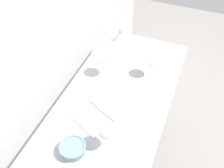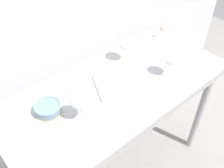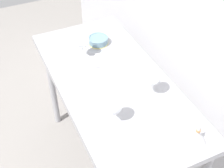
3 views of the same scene
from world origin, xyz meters
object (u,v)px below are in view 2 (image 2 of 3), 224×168
Objects in this scene: open_notebook at (97,90)px; decanter_funnel at (161,33)px; wine_glass_near_right at (171,59)px; wine_glass_near_left at (80,101)px; wine_glass_far_right at (126,43)px; tasting_sheet_upper at (148,52)px; tasting_bowl at (48,108)px.

open_notebook is 2.76× the size of decanter_funnel.
open_notebook is (-0.42, 0.18, -0.12)m from wine_glass_near_right.
open_notebook is at bearing 32.28° from wine_glass_near_left.
wine_glass_far_right is 0.81× the size of tasting_sheet_upper.
wine_glass_far_right is at bearing 179.26° from tasting_sheet_upper.
wine_glass_far_right is 0.55m from wine_glass_near_left.
wine_glass_near_right is 0.29m from tasting_sheet_upper.
wine_glass_near_right is at bearing -102.03° from tasting_sheet_upper.
wine_glass_far_right is at bearing -175.01° from decanter_funnel.
wine_glass_near_right is at bearing -132.66° from decanter_funnel.
wine_glass_near_left reaches higher than decanter_funnel.
wine_glass_near_left is 0.73m from tasting_sheet_upper.
open_notebook is at bearing -163.50° from tasting_sheet_upper.
tasting_sheet_upper is (0.70, 0.20, -0.13)m from wine_glass_near_left.
wine_glass_far_right reaches higher than wine_glass_near_left.
tasting_bowl is (-0.29, 0.03, 0.02)m from open_notebook.
tasting_bowl is at bearing -173.18° from wine_glass_far_right.
decanter_funnel is (1.00, 0.11, 0.01)m from tasting_bowl.
open_notebook is at bearing 156.89° from wine_glass_near_right.
wine_glass_near_left is 0.21m from tasting_bowl.
wine_glass_near_left is at bearing -156.11° from wine_glass_far_right.
wine_glass_near_left reaches higher than wine_glass_near_right.
wine_glass_far_right is 0.23m from tasting_sheet_upper.
decanter_funnel is at bearing 6.10° from tasting_bowl.
open_notebook is 0.51m from tasting_sheet_upper.
wine_glass_near_left is at bearing -156.36° from tasting_sheet_upper.
decanter_funnel is at bearing 35.33° from open_notebook.
tasting_sheet_upper is (0.51, 0.08, -0.00)m from open_notebook.
tasting_bowl is (-0.61, -0.07, -0.11)m from wine_glass_far_right.
open_notebook is 2.62× the size of tasting_bowl.
tasting_bowl is 1.00m from decanter_funnel.
tasting_sheet_upper is at bearing 70.00° from wine_glass_near_right.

